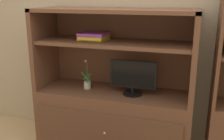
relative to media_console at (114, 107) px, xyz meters
The scene contains 5 objects.
painted_rear_wall 0.96m from the media_console, 90.00° to the left, with size 6.00×0.10×2.80m, color tan.
media_console is the anchor object (origin of this frame).
tv_monitor 0.43m from the media_console, ahead, with size 0.48×0.20×0.36m.
potted_plant 0.39m from the media_console, behind, with size 0.14×0.09×0.32m.
magazine_stack 0.79m from the media_console, behind, with size 0.29×0.32×0.08m.
Camera 1 is at (0.78, -2.11, 1.67)m, focal length 41.97 mm.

